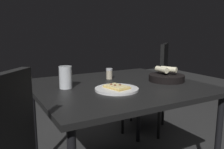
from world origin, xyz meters
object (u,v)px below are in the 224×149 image
object	(u,v)px
dining_table	(118,93)
beer_glass	(66,79)
bread_basket	(166,77)
pepper_shaker	(109,74)
chair_near	(153,82)
pizza_plate	(117,89)

from	to	relation	value
dining_table	beer_glass	distance (m)	0.37
bread_basket	pepper_shaker	bearing A→B (deg)	-128.97
pepper_shaker	chair_near	size ratio (longest dim) A/B	0.09
pizza_plate	beer_glass	xyz separation A→B (m)	(-0.20, -0.25, 0.05)
pizza_plate	beer_glass	world-z (taller)	beer_glass
chair_near	beer_glass	bearing A→B (deg)	-65.15
bread_basket	beer_glass	size ratio (longest dim) A/B	1.81
chair_near	bread_basket	bearing A→B (deg)	-32.25
bread_basket	beer_glass	distance (m)	0.72
bread_basket	pizza_plate	bearing A→B (deg)	-82.41
pizza_plate	beer_glass	distance (m)	0.33
dining_table	beer_glass	size ratio (longest dim) A/B	7.81
beer_glass	pepper_shaker	world-z (taller)	beer_glass
dining_table	pizza_plate	distance (m)	0.17
dining_table	chair_near	distance (m)	0.99
bread_basket	chair_near	distance (m)	0.81
bread_basket	pepper_shaker	xyz separation A→B (m)	(-0.26, -0.33, 0.01)
chair_near	dining_table	bearing A→B (deg)	-52.87
dining_table	bread_basket	world-z (taller)	bread_basket
dining_table	bread_basket	size ratio (longest dim) A/B	4.32
beer_glass	pizza_plate	bearing A→B (deg)	51.38
pizza_plate	beer_glass	bearing A→B (deg)	-128.62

